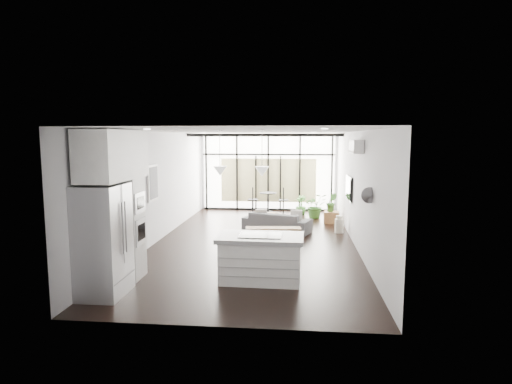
% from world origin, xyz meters
% --- Properties ---
extents(floor, '(5.00, 10.00, 0.00)m').
position_xyz_m(floor, '(0.00, 0.00, 0.00)').
color(floor, black).
rests_on(floor, ground).
extents(ceiling, '(5.00, 10.00, 0.00)m').
position_xyz_m(ceiling, '(0.00, 0.00, 2.80)').
color(ceiling, white).
rests_on(ceiling, ground).
extents(wall_left, '(0.02, 10.00, 2.80)m').
position_xyz_m(wall_left, '(-2.50, 0.00, 1.40)').
color(wall_left, white).
rests_on(wall_left, ground).
extents(wall_right, '(0.02, 10.00, 2.80)m').
position_xyz_m(wall_right, '(2.50, 0.00, 1.40)').
color(wall_right, white).
rests_on(wall_right, ground).
extents(wall_back, '(5.00, 0.02, 2.80)m').
position_xyz_m(wall_back, '(0.00, 5.00, 1.40)').
color(wall_back, white).
rests_on(wall_back, ground).
extents(wall_front, '(5.00, 0.02, 2.80)m').
position_xyz_m(wall_front, '(0.00, -5.00, 1.40)').
color(wall_front, white).
rests_on(wall_front, ground).
extents(glazing, '(5.00, 0.20, 2.80)m').
position_xyz_m(glazing, '(0.00, 4.88, 1.40)').
color(glazing, black).
rests_on(glazing, ground).
extents(skylight, '(4.70, 1.90, 0.06)m').
position_xyz_m(skylight, '(0.00, 4.00, 2.77)').
color(skylight, white).
rests_on(skylight, ceiling).
extents(neighbour_building, '(3.50, 0.02, 1.60)m').
position_xyz_m(neighbour_building, '(0.00, 4.95, 1.10)').
color(neighbour_building, beige).
rests_on(neighbour_building, ground).
extents(island, '(1.59, 0.97, 0.86)m').
position_xyz_m(island, '(0.40, -2.98, 0.43)').
color(island, silver).
rests_on(island, floor).
extents(cooktop, '(0.79, 0.54, 0.01)m').
position_xyz_m(cooktop, '(0.40, -2.98, 0.86)').
color(cooktop, black).
rests_on(cooktop, island).
extents(fridge, '(0.73, 0.91, 1.88)m').
position_xyz_m(fridge, '(-2.17, -3.95, 0.94)').
color(fridge, gray).
rests_on(fridge, floor).
extents(appliance_column, '(0.57, 0.60, 2.21)m').
position_xyz_m(appliance_column, '(-2.14, -3.05, 1.11)').
color(appliance_column, silver).
rests_on(appliance_column, floor).
extents(upper_cabinets, '(0.62, 1.75, 0.86)m').
position_xyz_m(upper_cabinets, '(-2.12, -3.50, 2.35)').
color(upper_cabinets, silver).
rests_on(upper_cabinets, wall_left).
extents(pendant_left, '(0.26, 0.26, 0.18)m').
position_xyz_m(pendant_left, '(-0.40, -2.65, 2.02)').
color(pendant_left, white).
rests_on(pendant_left, ceiling).
extents(pendant_right, '(0.26, 0.26, 0.18)m').
position_xyz_m(pendant_right, '(0.40, -2.65, 2.02)').
color(pendant_right, white).
rests_on(pendant_right, ceiling).
extents(sofa, '(1.98, 1.16, 0.74)m').
position_xyz_m(sofa, '(0.50, 1.27, 0.37)').
color(sofa, '#4B4B4D').
rests_on(sofa, floor).
extents(console_bench, '(1.38, 0.44, 0.44)m').
position_xyz_m(console_bench, '(0.49, -0.27, 0.22)').
color(console_bench, brown).
rests_on(console_bench, floor).
extents(pouf, '(0.61, 0.61, 0.42)m').
position_xyz_m(pouf, '(0.36, 1.83, 0.21)').
color(pouf, beige).
rests_on(pouf, floor).
extents(crate, '(0.48, 0.48, 0.35)m').
position_xyz_m(crate, '(2.14, 2.70, 0.18)').
color(crate, brown).
rests_on(crate, floor).
extents(plant_tall, '(0.94, 0.99, 0.64)m').
position_xyz_m(plant_tall, '(1.67, 3.49, 0.32)').
color(plant_tall, '#366926').
rests_on(plant_tall, floor).
extents(plant_med, '(0.64, 0.77, 0.37)m').
position_xyz_m(plant_med, '(1.20, 4.07, 0.19)').
color(plant_med, '#366926').
rests_on(plant_med, floor).
extents(plant_crate, '(0.36, 0.62, 0.27)m').
position_xyz_m(plant_crate, '(2.14, 2.70, 0.49)').
color(plant_crate, '#366926').
rests_on(plant_crate, crate).
extents(milk_can, '(0.26, 0.26, 0.49)m').
position_xyz_m(milk_can, '(2.25, 1.28, 0.24)').
color(milk_can, beige).
rests_on(milk_can, floor).
extents(bistro_set, '(1.54, 0.64, 0.73)m').
position_xyz_m(bistro_set, '(0.03, 4.40, 0.37)').
color(bistro_set, black).
rests_on(bistro_set, floor).
extents(tv, '(0.05, 1.10, 0.65)m').
position_xyz_m(tv, '(2.46, 1.00, 1.30)').
color(tv, black).
rests_on(tv, wall_right).
extents(ac_unit, '(0.22, 0.90, 0.30)m').
position_xyz_m(ac_unit, '(2.38, -0.80, 2.45)').
color(ac_unit, white).
rests_on(ac_unit, wall_right).
extents(framed_art, '(0.04, 0.70, 0.90)m').
position_xyz_m(framed_art, '(-2.47, -0.50, 1.55)').
color(framed_art, black).
rests_on(framed_art, wall_left).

